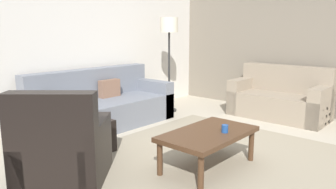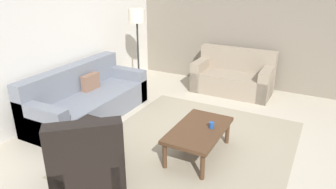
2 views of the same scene
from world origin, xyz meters
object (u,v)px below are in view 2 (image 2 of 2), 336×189
object	(u,v)px
couch_main	(85,100)
cup	(212,125)
ottoman	(89,138)
couch_loveseat	(234,77)
lamp_standing	(137,25)
coffee_table	(199,132)
armchair_leather	(88,165)

from	to	relation	value
couch_main	cup	distance (m)	2.38
couch_main	ottoman	bearing A→B (deg)	-136.20
couch_main	couch_loveseat	world-z (taller)	same
couch_loveseat	lamp_standing	distance (m)	2.27
coffee_table	cup	size ratio (longest dim) A/B	13.17
couch_main	armchair_leather	distance (m)	2.01
couch_loveseat	armchair_leather	bearing A→B (deg)	171.73
couch_main	couch_loveseat	size ratio (longest dim) A/B	1.42
coffee_table	couch_main	bearing A→B (deg)	84.06
armchair_leather	cup	size ratio (longest dim) A/B	13.52
cup	couch_main	bearing A→B (deg)	86.59
couch_loveseat	cup	world-z (taller)	couch_loveseat
couch_loveseat	armchair_leather	distance (m)	3.91
couch_loveseat	ottoman	xyz separation A→B (m)	(-3.25, 1.11, -0.10)
armchair_leather	coffee_table	xyz separation A→B (m)	(1.24, -0.86, 0.05)
couch_main	ottoman	distance (m)	1.18
armchair_leather	cup	bearing A→B (deg)	-37.10
ottoman	couch_loveseat	bearing A→B (deg)	-18.86
couch_loveseat	coffee_table	xyz separation A→B (m)	(-2.63, -0.30, 0.06)
coffee_table	cup	distance (m)	0.20
couch_main	armchair_leather	size ratio (longest dim) A/B	1.98
couch_loveseat	cup	bearing A→B (deg)	-170.10
cup	coffee_table	bearing A→B (deg)	121.69
couch_main	lamp_standing	distance (m)	1.81
armchair_leather	ottoman	bearing A→B (deg)	41.46
ottoman	lamp_standing	xyz separation A→B (m)	(2.27, 0.61, 1.21)
ottoman	cup	distance (m)	1.73
couch_loveseat	lamp_standing	world-z (taller)	lamp_standing
coffee_table	lamp_standing	size ratio (longest dim) A/B	0.64
ottoman	lamp_standing	bearing A→B (deg)	15.12
armchair_leather	lamp_standing	distance (m)	3.30
cup	ottoman	bearing A→B (deg)	114.58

